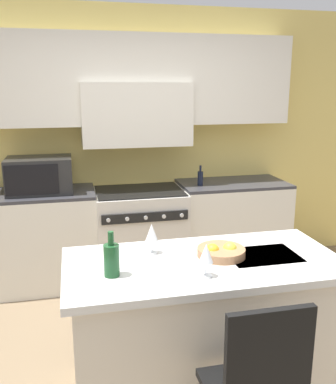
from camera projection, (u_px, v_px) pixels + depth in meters
name	position (u px, v px, depth m)	size (l,w,h in m)	color
back_cabinetry	(134.00, 121.00, 4.32)	(10.00, 0.46, 2.70)	#DBC166
back_counter	(140.00, 232.00, 4.35)	(3.10, 0.62, 0.95)	silver
range_stove	(140.00, 234.00, 4.33)	(0.88, 0.70, 0.92)	beige
microwave	(40.00, 175.00, 3.99)	(0.59, 0.42, 0.33)	black
kitchen_island	(203.00, 326.00, 2.68)	(1.68, 0.81, 0.90)	beige
wine_bottle	(112.00, 259.00, 2.35)	(0.09, 0.09, 0.26)	#194723
wine_glass_near	(206.00, 254.00, 2.33)	(0.08, 0.08, 0.19)	white
wine_glass_far	(152.00, 233.00, 2.66)	(0.08, 0.08, 0.19)	white
fruit_bowl	(221.00, 252.00, 2.64)	(0.30, 0.30, 0.09)	#996B47
oil_bottle_on_counter	(200.00, 178.00, 4.29)	(0.06, 0.06, 0.20)	black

